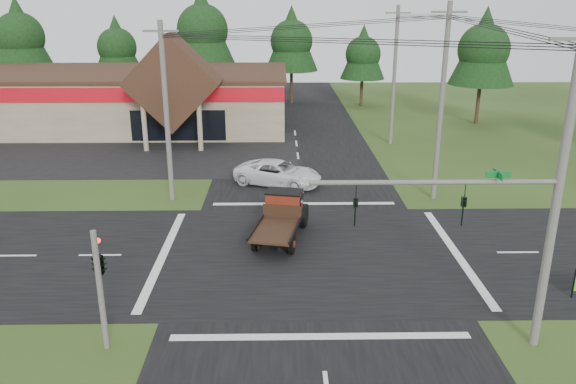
{
  "coord_description": "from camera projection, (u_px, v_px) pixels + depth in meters",
  "views": [
    {
      "loc": [
        -1.44,
        -24.39,
        11.44
      ],
      "look_at": [
        -1.01,
        2.79,
        2.2
      ],
      "focal_mm": 35.0,
      "sensor_mm": 36.0,
      "label": 1
    }
  ],
  "objects": [
    {
      "name": "tree_row_e",
      "position": [
        363.0,
        53.0,
        62.84
      ],
      "size": [
        5.04,
        5.04,
        9.09
      ],
      "color": "#332316",
      "rests_on": "ground"
    },
    {
      "name": "traffic_signal_corner",
      "position": [
        98.0,
        253.0,
        18.62
      ],
      "size": [
        0.53,
        2.48,
        4.4
      ],
      "color": "#595651",
      "rests_on": "ground"
    },
    {
      "name": "utility_pole_nr",
      "position": [
        558.0,
        192.0,
        17.99
      ],
      "size": [
        2.0,
        0.3,
        11.0
      ],
      "color": "#595651",
      "rests_on": "ground"
    },
    {
      "name": "ground",
      "position": [
        310.0,
        254.0,
        26.79
      ],
      "size": [
        120.0,
        120.0,
        0.0
      ],
      "primitive_type": "plane",
      "color": "#2A3E16",
      "rests_on": "ground"
    },
    {
      "name": "utility_pole_nw",
      "position": [
        166.0,
        112.0,
        32.52
      ],
      "size": [
        2.0,
        0.3,
        10.5
      ],
      "color": "#595651",
      "rests_on": "ground"
    },
    {
      "name": "cvs_building",
      "position": [
        130.0,
        97.0,
        53.66
      ],
      "size": [
        30.4,
        18.2,
        9.19
      ],
      "color": "gray",
      "rests_on": "ground"
    },
    {
      "name": "tree_row_d",
      "position": [
        291.0,
        39.0,
        64.18
      ],
      "size": [
        6.16,
        6.16,
        11.11
      ],
      "color": "#332316",
      "rests_on": "ground"
    },
    {
      "name": "utility_pole_ne",
      "position": [
        441.0,
        102.0,
        32.59
      ],
      "size": [
        2.0,
        0.3,
        11.5
      ],
      "color": "#595651",
      "rests_on": "ground"
    },
    {
      "name": "road_ew",
      "position": [
        310.0,
        254.0,
        26.79
      ],
      "size": [
        120.0,
        12.0,
        0.02
      ],
      "primitive_type": "cube",
      "color": "black",
      "rests_on": "ground"
    },
    {
      "name": "tree_row_c",
      "position": [
        202.0,
        27.0,
        62.65
      ],
      "size": [
        7.28,
        7.28,
        13.13
      ],
      "color": "#332316",
      "rests_on": "ground"
    },
    {
      "name": "parking_apron",
      "position": [
        122.0,
        153.0,
        44.57
      ],
      "size": [
        28.0,
        14.0,
        0.02
      ],
      "primitive_type": "cube",
      "color": "black",
      "rests_on": "ground"
    },
    {
      "name": "tree_side_ne",
      "position": [
        484.0,
        47.0,
        53.09
      ],
      "size": [
        6.16,
        6.16,
        11.11
      ],
      "color": "#332316",
      "rests_on": "ground"
    },
    {
      "name": "utility_pole_n",
      "position": [
        394.0,
        75.0,
        45.89
      ],
      "size": [
        2.0,
        0.3,
        11.2
      ],
      "color": "#595651",
      "rests_on": "ground"
    },
    {
      "name": "tree_row_b",
      "position": [
        117.0,
        45.0,
        64.1
      ],
      "size": [
        5.6,
        5.6,
        10.1
      ],
      "color": "#332316",
      "rests_on": "ground"
    },
    {
      "name": "traffic_signal_mast",
      "position": [
        501.0,
        228.0,
        18.36
      ],
      "size": [
        8.12,
        0.24,
        7.0
      ],
      "color": "#595651",
      "rests_on": "ground"
    },
    {
      "name": "white_pickup",
      "position": [
        278.0,
        173.0,
        36.73
      ],
      "size": [
        6.28,
        4.69,
        1.59
      ],
      "primitive_type": "imported",
      "rotation": [
        0.0,
        0.0,
        1.16
      ],
      "color": "white",
      "rests_on": "ground"
    },
    {
      "name": "antique_flatbed_truck",
      "position": [
        280.0,
        218.0,
        28.13
      ],
      "size": [
        3.14,
        5.73,
        2.27
      ],
      "primitive_type": null,
      "rotation": [
        0.0,
        0.0,
        -0.21
      ],
      "color": "#5B1B0D",
      "rests_on": "ground"
    },
    {
      "name": "tree_row_a",
      "position": [
        19.0,
        34.0,
        61.63
      ],
      "size": [
        6.72,
        6.72,
        12.12
      ],
      "color": "#332316",
      "rests_on": "ground"
    },
    {
      "name": "road_ns",
      "position": [
        310.0,
        254.0,
        26.79
      ],
      "size": [
        12.0,
        120.0,
        0.02
      ],
      "primitive_type": "cube",
      "color": "black",
      "rests_on": "ground"
    }
  ]
}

